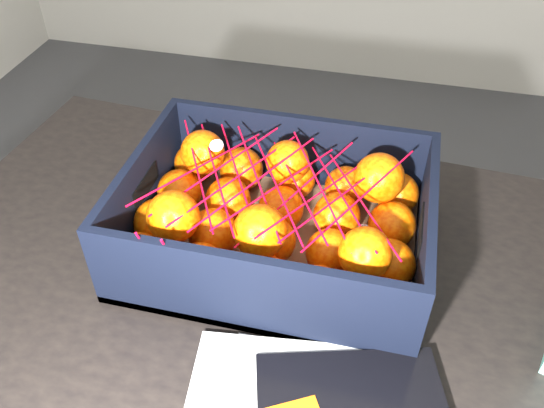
# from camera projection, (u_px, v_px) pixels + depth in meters

# --- Properties ---
(ground) EXTENTS (3.50, 3.50, 0.00)m
(ground) POSITION_uv_depth(u_px,v_px,m) (307.00, 401.00, 1.46)
(ground) COLOR #3E3F41
(ground) RESTS_ON ground
(table) EXTENTS (1.25, 0.88, 0.75)m
(table) POSITION_uv_depth(u_px,v_px,m) (306.00, 364.00, 0.80)
(table) COLOR black
(table) RESTS_ON ground
(produce_crate) EXTENTS (0.41, 0.31, 0.13)m
(produce_crate) POSITION_uv_depth(u_px,v_px,m) (277.00, 227.00, 0.80)
(produce_crate) COLOR brown
(produce_crate) RESTS_ON table
(clementine_heap) EXTENTS (0.39, 0.29, 0.12)m
(clementine_heap) POSITION_uv_depth(u_px,v_px,m) (275.00, 220.00, 0.79)
(clementine_heap) COLOR #FF5805
(clementine_heap) RESTS_ON produce_crate
(mesh_net) EXTENTS (0.34, 0.27, 0.09)m
(mesh_net) POSITION_uv_depth(u_px,v_px,m) (272.00, 187.00, 0.75)
(mesh_net) COLOR red
(mesh_net) RESTS_ON clementine_heap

